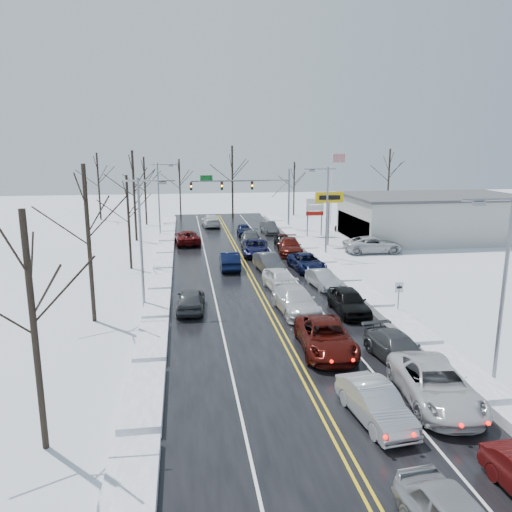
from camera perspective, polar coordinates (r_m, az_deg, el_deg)
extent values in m
plane|color=silver|center=(39.65, 0.13, -3.67)|extent=(160.00, 160.00, 0.00)
cube|color=black|center=(41.55, -0.28, -2.90)|extent=(14.00, 84.00, 0.01)
cube|color=white|center=(41.22, -10.81, -3.26)|extent=(1.73, 72.00, 0.51)
cube|color=white|center=(43.25, 9.75, -2.47)|extent=(1.73, 72.00, 0.51)
cylinder|color=slate|center=(67.53, 3.78, 6.52)|extent=(0.24, 0.24, 8.00)
cylinder|color=slate|center=(66.25, -1.76, 8.60)|extent=(13.00, 0.18, 0.18)
cylinder|color=slate|center=(67.15, 2.79, 7.70)|extent=(2.33, 0.10, 2.33)
cube|color=#0C591E|center=(65.86, -5.70, 8.87)|extent=(1.60, 0.08, 0.70)
cube|color=black|center=(66.49, -0.46, 8.06)|extent=(0.32, 0.25, 1.05)
sphere|color=#3F0705|center=(66.31, -0.44, 8.30)|extent=(0.20, 0.20, 0.20)
sphere|color=orange|center=(66.33, -0.44, 8.05)|extent=(0.22, 0.22, 0.22)
sphere|color=black|center=(66.35, -0.44, 7.79)|extent=(0.20, 0.20, 0.20)
cube|color=black|center=(66.06, -3.93, 8.00)|extent=(0.32, 0.25, 1.05)
sphere|color=#3F0705|center=(65.88, -3.92, 8.25)|extent=(0.20, 0.20, 0.20)
sphere|color=orange|center=(65.90, -3.92, 7.99)|extent=(0.22, 0.22, 0.22)
sphere|color=black|center=(65.92, -3.91, 7.73)|extent=(0.20, 0.20, 0.20)
cube|color=black|center=(65.87, -7.43, 7.91)|extent=(0.32, 0.25, 1.05)
sphere|color=#3F0705|center=(65.68, -7.44, 8.16)|extent=(0.20, 0.20, 0.20)
sphere|color=orange|center=(65.71, -7.43, 7.90)|extent=(0.22, 0.22, 0.22)
sphere|color=black|center=(65.73, -7.42, 7.64)|extent=(0.20, 0.20, 0.20)
cylinder|color=slate|center=(56.63, 8.29, 4.03)|extent=(0.20, 0.20, 5.60)
cube|color=yellow|center=(56.31, 8.38, 6.64)|extent=(3.20, 0.30, 1.20)
cube|color=black|center=(56.15, 8.43, 6.63)|extent=(2.40, 0.04, 0.50)
cylinder|color=slate|center=(62.23, 5.90, 4.11)|extent=(0.16, 0.16, 4.00)
cylinder|color=slate|center=(62.70, 7.50, 4.13)|extent=(0.16, 0.16, 4.00)
cube|color=white|center=(62.16, 6.76, 6.22)|extent=(2.20, 0.22, 0.70)
cube|color=white|center=(62.26, 6.74, 5.49)|extent=(2.20, 0.22, 0.70)
cube|color=#A2110C|center=(62.35, 6.73, 4.85)|extent=(2.20, 0.22, 0.50)
cylinder|color=slate|center=(34.21, 15.95, -4.90)|extent=(0.08, 0.08, 2.20)
cube|color=white|center=(33.96, 16.05, -3.46)|extent=(0.55, 0.05, 0.70)
cube|color=black|center=(33.92, 16.07, -3.47)|extent=(0.35, 0.02, 0.15)
cylinder|color=silver|center=(70.99, 8.63, 7.51)|extent=(0.14, 0.14, 10.00)
cube|color=#A8A8A3|center=(63.63, 19.53, 4.09)|extent=(20.00, 12.00, 5.00)
cube|color=#262628|center=(59.79, 10.98, 3.21)|extent=(0.10, 11.00, 2.80)
cube|color=#3F3F42|center=(63.33, 19.70, 6.46)|extent=(20.40, 12.40, 0.30)
cylinder|color=slate|center=(25.09, 26.39, -4.00)|extent=(0.18, 0.18, 9.00)
cylinder|color=slate|center=(23.86, 25.80, 5.82)|extent=(3.20, 0.12, 0.12)
cube|color=slate|center=(23.43, 24.14, 5.51)|extent=(0.50, 0.25, 0.18)
cylinder|color=slate|center=(50.14, 8.11, 4.90)|extent=(0.18, 0.18, 9.00)
cylinder|color=slate|center=(49.53, 7.36, 9.83)|extent=(3.20, 0.12, 0.12)
cube|color=slate|center=(49.33, 6.45, 9.66)|extent=(0.50, 0.25, 0.18)
cylinder|color=slate|center=(34.41, -13.00, 1.21)|extent=(0.18, 0.18, 9.00)
cylinder|color=slate|center=(33.79, -11.99, 8.42)|extent=(3.20, 0.12, 0.12)
cube|color=slate|center=(33.76, -10.61, 8.22)|extent=(0.50, 0.25, 0.18)
cylinder|color=slate|center=(62.07, -11.04, 6.25)|extent=(0.18, 0.18, 9.00)
cylinder|color=slate|center=(61.73, -10.45, 10.25)|extent=(3.20, 0.12, 0.12)
cube|color=slate|center=(61.71, -9.70, 10.13)|extent=(0.50, 0.25, 0.18)
cylinder|color=#2D231C|center=(19.59, -23.98, -8.22)|extent=(0.24, 0.24, 9.00)
cylinder|color=#2D231C|center=(32.76, -18.54, 1.20)|extent=(0.27, 0.27, 10.00)
cylinder|color=#2D231C|center=(46.41, -14.33, 3.71)|extent=(0.23, 0.23, 8.50)
cylinder|color=#2D231C|center=(60.19, -13.73, 6.65)|extent=(0.28, 0.28, 10.50)
cylinder|color=#2D231C|center=(72.11, -12.55, 7.24)|extent=(0.25, 0.25, 9.50)
cylinder|color=#2D231C|center=(78.86, -17.53, 7.57)|extent=(0.27, 0.27, 10.00)
cylinder|color=#2D231C|center=(78.93, -8.69, 7.64)|extent=(0.24, 0.24, 9.00)
cylinder|color=#2D231C|center=(77.23, -2.71, 8.41)|extent=(0.29, 0.29, 11.00)
cylinder|color=#2D231C|center=(80.41, 4.37, 7.66)|extent=(0.23, 0.23, 8.50)
cylinder|color=#2D231C|center=(85.74, 14.90, 8.25)|extent=(0.28, 0.28, 10.50)
imported|color=#A6A9AE|center=(22.20, 13.37, -17.77)|extent=(2.12, 4.75, 1.51)
imported|color=#440D09|center=(28.22, 7.90, -10.69)|extent=(3.13, 6.12, 1.65)
imported|color=silver|center=(34.14, 4.51, -6.42)|extent=(2.71, 5.94, 1.69)
imported|color=white|center=(39.07, 2.79, -3.93)|extent=(2.54, 5.11, 1.67)
imported|color=#3E4043|center=(44.67, 1.43, -1.80)|extent=(2.29, 5.14, 1.64)
imported|color=black|center=(51.35, -0.03, 0.10)|extent=(3.20, 5.90, 1.57)
imported|color=#434649|center=(56.05, -0.62, 1.16)|extent=(2.82, 5.69, 1.59)
imported|color=black|center=(62.50, -1.35, 2.35)|extent=(1.83, 4.30, 1.45)
imported|color=silver|center=(24.22, 19.68, -15.46)|extent=(3.47, 6.38, 1.70)
imported|color=#3B3D3F|center=(27.73, 15.76, -11.50)|extent=(2.57, 5.16, 1.44)
imported|color=black|center=(34.46, 10.49, -6.42)|extent=(1.98, 4.90, 1.67)
imported|color=#A2A6AA|center=(40.14, 7.56, -3.57)|extent=(1.90, 4.29, 1.37)
imported|color=black|center=(45.39, 5.81, -1.63)|extent=(2.88, 5.55, 1.49)
imported|color=#480F09|center=(52.00, 3.85, 0.23)|extent=(2.93, 5.89, 1.65)
imported|color=black|center=(55.92, 3.08, 1.12)|extent=(1.68, 4.08, 1.38)
imported|color=#383A3C|center=(64.03, 1.49, 2.60)|extent=(1.81, 4.63, 1.50)
imported|color=black|center=(45.77, -3.02, -1.46)|extent=(1.85, 4.99, 1.63)
imported|color=#4D0A0B|center=(57.62, -7.84, 1.36)|extent=(3.07, 5.92, 1.59)
imported|color=silver|center=(69.83, -5.17, 3.39)|extent=(2.68, 5.81, 1.64)
imported|color=#3B3E40|center=(34.72, -7.43, -6.16)|extent=(2.16, 4.69, 1.55)
imported|color=silver|center=(54.01, 13.20, 0.39)|extent=(6.28, 3.07, 1.72)
imported|color=#3A3D3F|center=(58.34, 14.74, 1.20)|extent=(2.72, 6.02, 1.71)
imported|color=#470B09|center=(65.11, 10.23, 2.57)|extent=(2.24, 4.40, 1.44)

